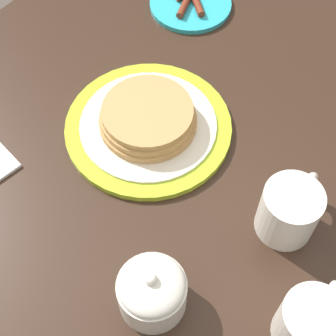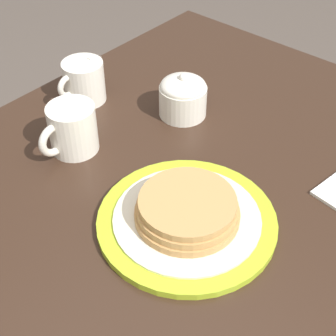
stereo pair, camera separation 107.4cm
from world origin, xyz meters
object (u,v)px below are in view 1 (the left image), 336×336
object	(u,v)px
pancake_plate	(149,121)
sugar_bowl	(152,291)
coffee_mug	(290,210)
creamer_pitcher	(309,324)
side_plate_bacon	(191,4)

from	to	relation	value
pancake_plate	sugar_bowl	size ratio (longest dim) A/B	3.01
pancake_plate	coffee_mug	world-z (taller)	coffee_mug
pancake_plate	creamer_pitcher	distance (m)	0.40
side_plate_bacon	coffee_mug	xyz separation A→B (m)	(-0.30, -0.41, 0.04)
side_plate_bacon	pancake_plate	bearing A→B (deg)	-155.41
sugar_bowl	creamer_pitcher	bearing A→B (deg)	-63.90
coffee_mug	sugar_bowl	world-z (taller)	sugar_bowl
side_plate_bacon	sugar_bowl	distance (m)	0.61
side_plate_bacon	coffee_mug	distance (m)	0.51
pancake_plate	side_plate_bacon	distance (m)	0.32
coffee_mug	sugar_bowl	bearing A→B (deg)	159.70
creamer_pitcher	side_plate_bacon	bearing A→B (deg)	50.15
pancake_plate	side_plate_bacon	bearing A→B (deg)	24.59
pancake_plate	side_plate_bacon	xyz separation A→B (m)	(0.29, 0.13, -0.01)
coffee_mug	creamer_pitcher	size ratio (longest dim) A/B	0.97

